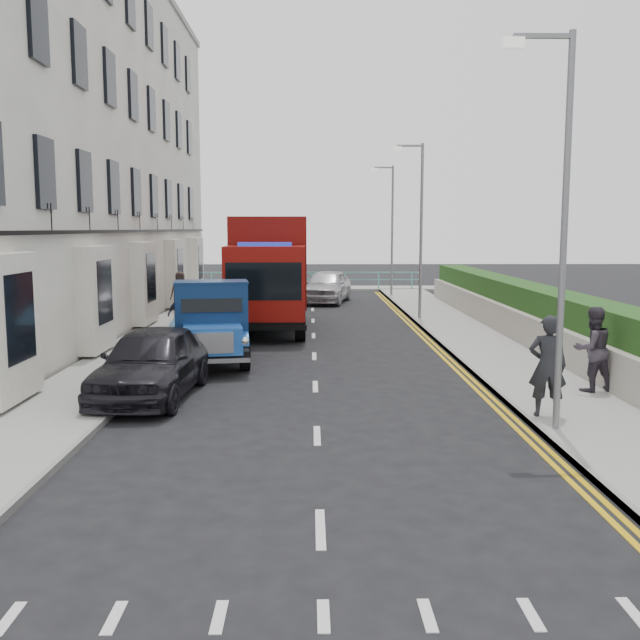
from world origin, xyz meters
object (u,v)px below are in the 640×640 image
at_px(parked_car_front, 152,362).
at_px(pedestrian_east_near, 548,366).
at_px(lamp_near, 558,211).
at_px(lamp_far, 390,223).
at_px(bedford_lorry, 212,327).
at_px(red_lorry, 270,270).
at_px(lamp_mid, 418,221).

height_order(parked_car_front, pedestrian_east_near, pedestrian_east_near).
height_order(lamp_near, lamp_far, same).
relative_size(lamp_near, pedestrian_east_near, 3.58).
relative_size(lamp_far, bedford_lorry, 1.40).
bearing_deg(parked_car_front, pedestrian_east_near, -10.96).
distance_m(lamp_near, red_lorry, 15.22).
xyz_separation_m(lamp_mid, lamp_far, (0.00, 10.00, 0.00)).
relative_size(lamp_mid, pedestrian_east_near, 3.58).
relative_size(lamp_far, pedestrian_east_near, 3.58).
relative_size(lamp_mid, lamp_far, 1.00).
xyz_separation_m(lamp_near, lamp_mid, (0.00, 16.00, 0.00)).
xyz_separation_m(lamp_far, pedestrian_east_near, (0.22, -25.15, -2.90)).
xyz_separation_m(red_lorry, pedestrian_east_near, (5.99, -13.11, -1.08)).
xyz_separation_m(lamp_mid, pedestrian_east_near, (0.22, -15.15, -2.90)).
bearing_deg(pedestrian_east_near, lamp_far, -79.54).
bearing_deg(pedestrian_east_near, parked_car_front, -5.06).
bearing_deg(lamp_far, lamp_near, -90.00).
height_order(lamp_far, red_lorry, lamp_far).
distance_m(lamp_far, parked_car_front, 24.49).
height_order(red_lorry, parked_car_front, red_lorry).
bearing_deg(pedestrian_east_near, red_lorry, -55.47).
bearing_deg(lamp_near, lamp_far, 90.00).
bearing_deg(bedford_lorry, lamp_mid, 44.72).
relative_size(red_lorry, parked_car_front, 1.70).
bearing_deg(bedford_lorry, pedestrian_east_near, -47.55).
distance_m(lamp_far, bedford_lorry, 20.81).
bearing_deg(parked_car_front, lamp_mid, 63.17).
bearing_deg(bedford_lorry, lamp_far, 61.49).
bearing_deg(bedford_lorry, parked_car_front, -111.83).
distance_m(lamp_near, parked_car_front, 8.93).
bearing_deg(lamp_near, lamp_mid, 90.00).
xyz_separation_m(parked_car_front, pedestrian_east_near, (8.00, -2.15, 0.31)).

